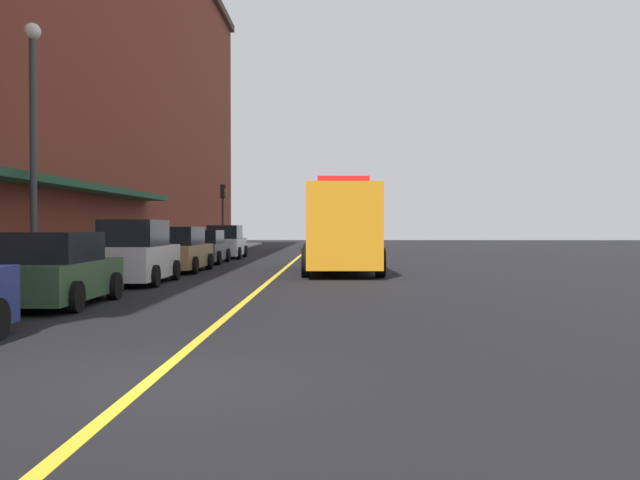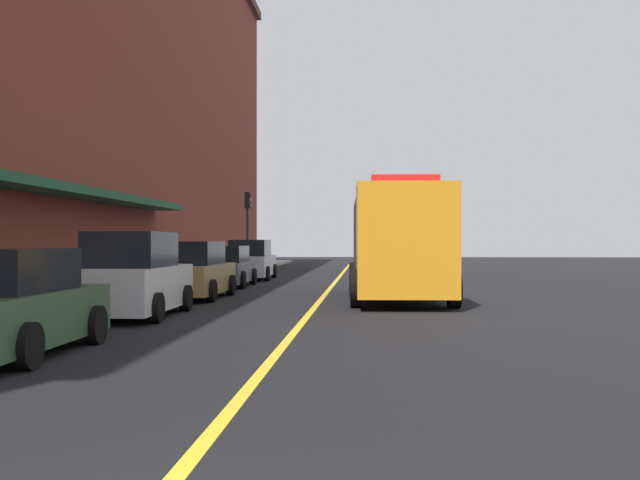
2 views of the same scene
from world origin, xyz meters
name	(u,v)px [view 1 (image 1 of 2)]	position (x,y,z in m)	size (l,w,h in m)	color
ground_plane	(291,263)	(0.00, 25.00, 0.00)	(112.00, 112.00, 0.00)	black
sidewalk_left	(159,262)	(-6.20, 25.00, 0.07)	(2.40, 70.00, 0.15)	#9E9B93
lane_center_stripe	(291,263)	(0.00, 25.00, 0.00)	(0.16, 70.00, 0.01)	gold
brick_building_left	(11,45)	(-12.62, 24.00, 9.91)	(11.60, 64.00, 19.81)	maroon
parked_car_1	(53,271)	(-4.02, 7.29, 0.75)	(2.07, 4.16, 1.59)	#2D5133
parked_car_2	(136,254)	(-3.90, 13.19, 0.88)	(2.00, 4.42, 1.91)	silver
parked_car_3	(179,251)	(-3.85, 18.77, 0.80)	(2.01, 4.52, 1.70)	#A5844C
parked_car_4	(204,248)	(-4.03, 24.75, 0.73)	(2.02, 4.68, 1.54)	#595B60
parked_car_5	(226,243)	(-3.89, 30.36, 0.83)	(2.05, 4.81, 1.78)	silver
utility_truck	(340,229)	(2.23, 19.11, 1.62)	(3.01, 9.19, 3.39)	orange
parking_meter_0	(179,240)	(-5.35, 25.39, 1.06)	(0.14, 0.18, 1.33)	#4C4C51
parking_meter_1	(122,245)	(-5.35, 16.52, 1.06)	(0.14, 0.18, 1.33)	#4C4C51
parking_meter_2	(159,242)	(-5.35, 21.71, 1.06)	(0.14, 0.18, 1.33)	#4C4C51
street_lamp_left	(33,125)	(-5.95, 10.81, 4.40)	(0.44, 0.44, 6.94)	#33383D
traffic_light_near	(223,204)	(-5.29, 38.20, 3.16)	(0.38, 0.36, 4.30)	#232326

